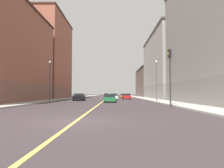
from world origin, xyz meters
TOP-DOWN VIEW (x-y plane):
  - ground_plane at (0.00, 0.00)m, footprint 400.00×400.00m
  - sidewalk_left at (9.77, 49.00)m, footprint 3.13×168.00m
  - sidewalk_right at (-9.77, 49.00)m, footprint 3.13×168.00m
  - lane_center_stripe at (0.00, 49.00)m, footprint 0.16×154.00m
  - building_left_near at (16.00, 16.05)m, footprint 9.63×19.69m
  - building_left_mid at (16.00, 40.47)m, footprint 9.63×24.97m
  - building_left_far at (16.00, 65.70)m, footprint 9.63×23.11m
  - building_right_midblock at (-16.00, 42.44)m, footprint 9.63×18.50m
  - traffic_light_left_near at (7.79, 10.62)m, footprint 0.40×0.32m
  - street_lamp_left_near at (8.80, 22.05)m, footprint 0.36×0.36m
  - street_lamp_right_near at (-8.80, 22.65)m, footprint 0.36×0.36m
  - street_lamp_left_far at (8.80, 52.54)m, footprint 0.36×0.36m
  - car_blue at (1.82, 51.46)m, footprint 2.07×4.29m
  - car_orange at (4.55, 46.17)m, footprint 1.94×4.58m
  - car_green at (1.28, 21.03)m, footprint 1.85×3.97m
  - car_black at (-4.72, 27.62)m, footprint 2.03×4.43m
  - car_red at (4.80, 36.60)m, footprint 1.92×4.50m
  - car_maroon at (-1.23, 69.09)m, footprint 2.01×4.28m
  - car_white at (1.74, 32.53)m, footprint 1.94×4.54m

SIDE VIEW (x-z plane):
  - ground_plane at x=0.00m, z-range 0.00..0.00m
  - lane_center_stripe at x=0.00m, z-range 0.00..0.01m
  - sidewalk_left at x=9.77m, z-range 0.00..0.15m
  - sidewalk_right at x=-9.77m, z-range 0.00..0.15m
  - car_orange at x=4.55m, z-range 0.00..1.24m
  - car_green at x=1.28m, z-range -0.02..1.26m
  - car_white at x=1.74m, z-range 0.00..1.25m
  - car_blue at x=1.82m, z-range -0.02..1.28m
  - car_red at x=4.80m, z-range -0.01..1.30m
  - car_maroon at x=-1.23m, z-range 0.00..1.31m
  - car_black at x=-4.72m, z-range -0.01..1.34m
  - traffic_light_left_near at x=7.79m, z-range 0.89..6.92m
  - street_lamp_left_near at x=8.80m, z-range 0.89..7.44m
  - street_lamp_right_near at x=-8.80m, z-range 0.89..7.52m
  - street_lamp_left_far at x=8.80m, z-range 0.92..8.74m
  - building_left_far at x=16.00m, z-range 0.01..10.59m
  - building_left_mid at x=16.00m, z-range 0.01..16.36m
  - building_left_near at x=16.00m, z-range 0.01..18.73m
  - building_right_midblock at x=-16.00m, z-range 0.01..21.89m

